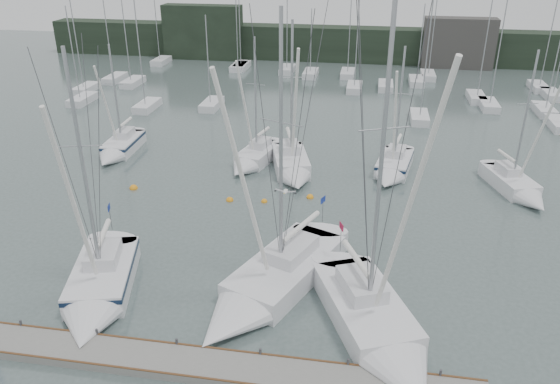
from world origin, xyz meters
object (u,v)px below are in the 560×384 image
(sailboat_near_center, at_px, (261,292))
(sailboat_near_right, at_px, (382,336))
(sailboat_near_left, at_px, (97,294))
(sailboat_mid_d, at_px, (392,169))
(sailboat_mid_b, at_px, (252,160))
(buoy_d, at_px, (230,200))
(buoy_a, at_px, (264,202))
(buoy_c, at_px, (134,189))
(sailboat_mid_a, at_px, (118,149))
(sailboat_mid_e, at_px, (519,189))
(buoy_b, at_px, (310,198))
(sailboat_mid_c, at_px, (293,168))

(sailboat_near_center, height_order, sailboat_near_right, sailboat_near_right)
(sailboat_near_left, bearing_deg, sailboat_mid_d, 36.85)
(sailboat_near_right, bearing_deg, sailboat_mid_b, 93.72)
(sailboat_near_right, relative_size, buoy_d, 32.32)
(sailboat_near_center, relative_size, sailboat_mid_b, 1.43)
(buoy_a, relative_size, buoy_c, 0.73)
(sailboat_near_left, height_order, sailboat_mid_a, sailboat_near_left)
(buoy_a, bearing_deg, buoy_d, -175.19)
(sailboat_mid_e, relative_size, buoy_d, 20.87)
(sailboat_mid_b, bearing_deg, sailboat_near_right, -49.68)
(sailboat_near_center, relative_size, buoy_d, 29.75)
(sailboat_mid_a, height_order, sailboat_mid_d, sailboat_mid_d)
(sailboat_near_right, height_order, buoy_d, sailboat_near_right)
(sailboat_mid_b, xyz_separation_m, buoy_c, (-8.03, -5.99, -0.53))
(sailboat_near_left, height_order, buoy_d, sailboat_near_left)
(sailboat_near_right, distance_m, sailboat_mid_d, 20.68)
(sailboat_mid_b, relative_size, buoy_c, 17.78)
(sailboat_mid_d, distance_m, buoy_a, 11.28)
(sailboat_near_right, distance_m, buoy_b, 16.37)
(buoy_a, bearing_deg, buoy_b, 21.35)
(sailboat_near_left, bearing_deg, sailboat_mid_b, 63.76)
(buoy_c, bearing_deg, sailboat_mid_a, 122.86)
(buoy_a, distance_m, buoy_b, 3.46)
(sailboat_near_center, xyz_separation_m, buoy_d, (-4.71, 11.52, -0.60))
(sailboat_near_right, height_order, sailboat_mid_b, sailboat_near_right)
(buoy_a, height_order, buoy_b, buoy_b)
(sailboat_mid_d, distance_m, sailboat_mid_e, 9.56)
(sailboat_mid_a, height_order, buoy_a, sailboat_mid_a)
(sailboat_near_right, relative_size, sailboat_mid_e, 1.55)
(sailboat_near_left, height_order, buoy_a, sailboat_near_left)
(buoy_a, bearing_deg, sailboat_mid_c, 75.30)
(buoy_c, bearing_deg, buoy_d, -5.60)
(buoy_a, bearing_deg, sailboat_near_right, -59.25)
(sailboat_near_center, relative_size, sailboat_mid_c, 1.25)
(sailboat_mid_b, relative_size, sailboat_mid_e, 0.99)
(sailboat_near_right, xyz_separation_m, sailboat_mid_d, (0.79, 20.66, -0.07))
(sailboat_mid_e, bearing_deg, buoy_c, 169.43)
(buoy_b, xyz_separation_m, buoy_c, (-13.60, -0.71, 0.00))
(buoy_c, bearing_deg, sailboat_mid_d, 16.66)
(sailboat_near_center, bearing_deg, buoy_b, 107.89)
(sailboat_mid_a, distance_m, buoy_a, 16.11)
(sailboat_near_left, xyz_separation_m, buoy_b, (9.56, 14.63, -0.63))
(buoy_a, bearing_deg, sailboat_near_center, -79.60)
(sailboat_near_center, relative_size, sailboat_mid_a, 1.58)
(sailboat_mid_e, bearing_deg, sailboat_mid_a, 157.46)
(sailboat_mid_c, bearing_deg, sailboat_mid_a, 158.06)
(sailboat_near_left, bearing_deg, sailboat_mid_c, 52.51)
(buoy_b, bearing_deg, sailboat_mid_d, 40.58)
(sailboat_mid_a, relative_size, buoy_b, 18.74)
(sailboat_near_left, relative_size, sailboat_near_right, 0.82)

